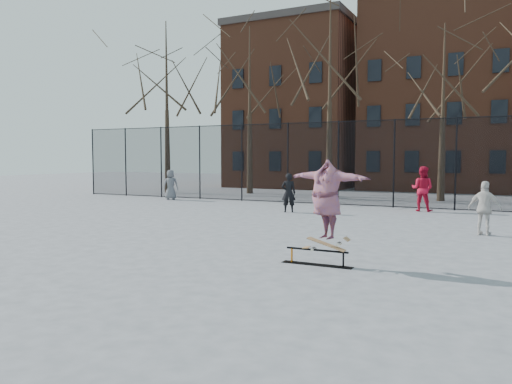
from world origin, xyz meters
The scene contains 11 objects.
ground centered at (0.00, 0.00, 0.00)m, with size 100.00×100.00×0.00m, color slate.
skate_rail centered at (2.21, 0.02, 0.13)m, with size 1.55×0.24×0.34m.
skateboard centered at (2.41, 0.02, 0.40)m, with size 0.90×0.21×0.11m, color #A07040, non-canonical shape.
skater centered at (2.41, 0.02, 1.28)m, with size 2.03×0.55×1.65m, color #603585.
bystander_grey centered at (-10.37, 11.93, 0.81)m, with size 0.79×0.51×1.61m, color #5C5C60.
bystander_black centered at (-2.31, 9.14, 0.81)m, with size 0.59×0.39×1.62m, color black.
bystander_red centered at (2.59, 12.00, 0.95)m, with size 0.92×0.72×1.90m, color #B9102C.
bystander_white centered at (5.22, 6.03, 0.80)m, with size 0.93×0.39×1.59m, color beige.
fence centered at (-0.01, 13.00, 2.05)m, with size 34.03×0.07×4.00m.
tree_row centered at (-0.25, 17.15, 7.36)m, with size 33.66×7.46×10.67m.
rowhouses centered at (0.72, 26.00, 6.06)m, with size 29.00×7.00×13.00m.
Camera 1 is at (5.75, -9.89, 2.28)m, focal length 35.00 mm.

